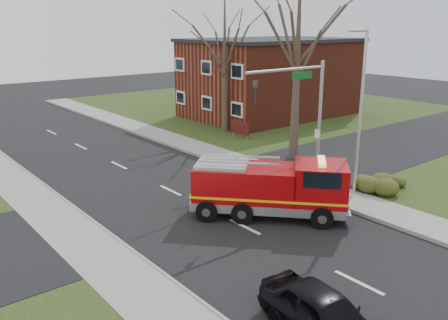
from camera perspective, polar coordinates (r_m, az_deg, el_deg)
ground at (r=21.09m, az=2.48°, el=-8.04°), size 120.00×120.00×0.00m
sidewalk_right at (r=25.30m, az=13.12°, el=-4.06°), size 2.40×80.00×0.15m
sidewalk_left at (r=18.00m, az=-12.92°, el=-12.73°), size 2.40×80.00×0.15m
cross_street_right at (r=40.60m, az=22.98°, el=2.71°), size 30.00×8.00×0.15m
brick_building at (r=45.64m, az=5.62°, el=9.85°), size 15.40×10.40×7.25m
health_center_sign at (r=36.40m, az=1.95°, el=3.87°), size 0.12×2.00×1.40m
hedge_corner at (r=26.80m, az=18.59°, el=-2.21°), size 2.80×2.00×0.90m
bare_tree_near at (r=30.21m, az=8.88°, el=13.67°), size 6.00×6.00×12.00m
bare_tree_far at (r=37.86m, az=0.09°, el=12.93°), size 5.25×5.25×10.50m
traffic_signal_mast at (r=24.31m, az=9.58°, el=6.64°), size 5.29×0.18×6.80m
streetlight_pole at (r=24.61m, az=16.07°, el=5.98°), size 1.48×0.16×8.40m
fire_engine at (r=21.93m, az=5.73°, el=-3.55°), size 6.45×6.74×2.81m
parked_car_maroon at (r=14.30m, az=11.95°, el=-17.80°), size 2.12×4.48×1.48m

